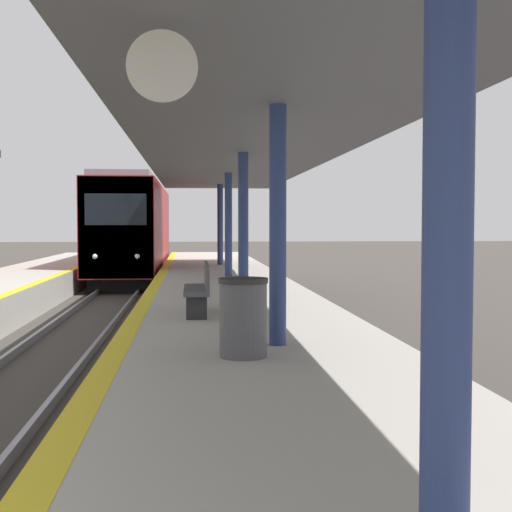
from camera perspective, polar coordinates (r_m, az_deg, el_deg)
The scene contains 4 objects.
train at distance 33.37m, azimuth -9.71°, elevation 2.12°, with size 2.66×16.44×4.44m.
station_canopy at distance 15.89m, azimuth -1.03°, elevation 8.47°, with size 4.58×31.64×3.40m.
trash_bin at distance 8.73m, azimuth -1.03°, elevation -4.92°, with size 0.61×0.61×0.97m.
bench at distance 12.86m, azimuth -4.51°, elevation -2.48°, with size 0.44×1.83×0.92m.
Camera 1 is at (2.62, -1.39, 2.50)m, focal length 50.00 mm.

